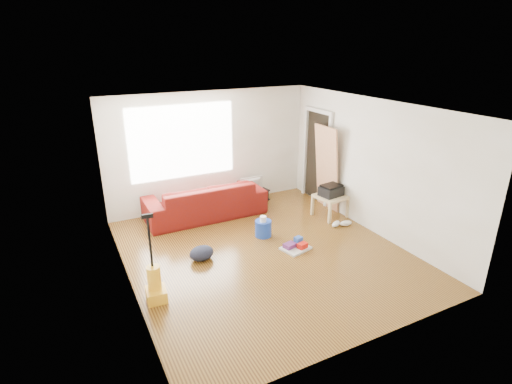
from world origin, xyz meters
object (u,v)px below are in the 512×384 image
tv_stand (253,196)px  backpack (202,259)px  side_table (330,199)px  bucket (263,236)px  cleaning_tray (296,246)px  sofa (206,216)px  vacuum (155,284)px

tv_stand → backpack: bearing=-145.0°
tv_stand → side_table: bearing=-63.9°
tv_stand → side_table: size_ratio=1.18×
tv_stand → bucket: size_ratio=2.42×
bucket → cleaning_tray: cleaning_tray is taller
tv_stand → side_table: 1.82m
sofa → backpack: 1.80m
side_table → vacuum: bearing=-162.8°
backpack → sofa: bearing=53.4°
bucket → backpack: size_ratio=0.73×
cleaning_tray → vacuum: size_ratio=0.42×
tv_stand → backpack: 2.74m
tv_stand → cleaning_tray: (-0.32, -2.34, -0.09)m
tv_stand → cleaning_tray: 2.37m
sofa → vacuum: size_ratio=1.89×
bucket → backpack: bearing=-167.4°
backpack → side_table: bearing=-5.3°
sofa → vacuum: (-1.64, -2.41, 0.24)m
tv_stand → cleaning_tray: tv_stand is taller
sofa → backpack: sofa is taller
tv_stand → vacuum: vacuum is taller
cleaning_tray → backpack: (-1.61, 0.41, -0.05)m
tv_stand → vacuum: 3.94m
side_table → cleaning_tray: size_ratio=1.16×
sofa → vacuum: 2.93m
side_table → vacuum: 4.14m
sofa → bucket: (0.64, -1.37, 0.00)m
sofa → side_table: 2.63m
side_table → backpack: 3.06m
sofa → tv_stand: (1.25, 0.27, 0.14)m
tv_stand → sofa: bearing=-177.8°
tv_stand → side_table: side_table is taller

